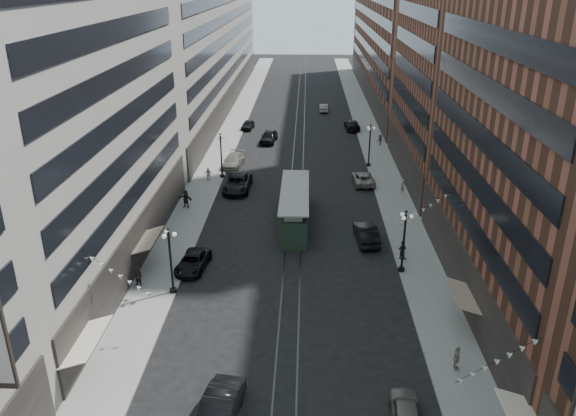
# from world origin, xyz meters

# --- Properties ---
(ground) EXTENTS (220.00, 220.00, 0.00)m
(ground) POSITION_xyz_m (0.00, 60.00, 0.00)
(ground) COLOR black
(ground) RESTS_ON ground
(sidewalk_west) EXTENTS (4.00, 180.00, 0.15)m
(sidewalk_west) POSITION_xyz_m (-11.00, 70.00, 0.07)
(sidewalk_west) COLOR gray
(sidewalk_west) RESTS_ON ground
(sidewalk_east) EXTENTS (4.00, 180.00, 0.15)m
(sidewalk_east) POSITION_xyz_m (11.00, 70.00, 0.07)
(sidewalk_east) COLOR gray
(sidewalk_east) RESTS_ON ground
(rail_west) EXTENTS (0.12, 180.00, 0.02)m
(rail_west) POSITION_xyz_m (-0.70, 70.00, 0.01)
(rail_west) COLOR #2D2D33
(rail_west) RESTS_ON ground
(rail_east) EXTENTS (0.12, 180.00, 0.02)m
(rail_east) POSITION_xyz_m (0.70, 70.00, 0.01)
(rail_east) COLOR #2D2D33
(rail_east) RESTS_ON ground
(building_west_mid) EXTENTS (8.00, 36.00, 28.00)m
(building_west_mid) POSITION_xyz_m (-17.00, 33.00, 14.00)
(building_west_mid) COLOR gray
(building_west_mid) RESTS_ON ground
(building_west_far) EXTENTS (8.00, 90.00, 26.00)m
(building_west_far) POSITION_xyz_m (-17.00, 96.00, 13.00)
(building_west_far) COLOR gray
(building_west_far) RESTS_ON ground
(building_east_mid) EXTENTS (8.00, 30.00, 24.00)m
(building_east_mid) POSITION_xyz_m (17.00, 28.00, 12.00)
(building_east_mid) COLOR brown
(building_east_mid) RESTS_ON ground
(building_east_far) EXTENTS (8.00, 72.00, 24.00)m
(building_east_far) POSITION_xyz_m (17.00, 105.00, 12.00)
(building_east_far) COLOR brown
(building_east_far) RESTS_ON ground
(lamppost_sw_far) EXTENTS (1.03, 1.14, 5.52)m
(lamppost_sw_far) POSITION_xyz_m (-9.20, 28.00, 3.10)
(lamppost_sw_far) COLOR black
(lamppost_sw_far) RESTS_ON sidewalk_west
(lamppost_sw_mid) EXTENTS (1.03, 1.14, 5.52)m
(lamppost_sw_mid) POSITION_xyz_m (-9.20, 55.00, 3.10)
(lamppost_sw_mid) COLOR black
(lamppost_sw_mid) RESTS_ON sidewalk_west
(lamppost_se_far) EXTENTS (1.03, 1.14, 5.52)m
(lamppost_se_far) POSITION_xyz_m (9.20, 32.00, 3.10)
(lamppost_se_far) COLOR black
(lamppost_se_far) RESTS_ON sidewalk_east
(lamppost_se_mid) EXTENTS (1.03, 1.14, 5.52)m
(lamppost_se_mid) POSITION_xyz_m (9.20, 60.00, 3.10)
(lamppost_se_mid) COLOR black
(lamppost_se_mid) RESTS_ON sidewalk_east
(streetcar) EXTENTS (2.79, 12.61, 3.49)m
(streetcar) POSITION_xyz_m (0.00, 41.83, 1.61)
(streetcar) COLOR #203325
(streetcar) RESTS_ON ground
(car_2) EXTENTS (2.76, 5.01, 1.33)m
(car_2) POSITION_xyz_m (-8.40, 32.00, 0.66)
(car_2) COLOR black
(car_2) RESTS_ON ground
(car_4) EXTENTS (2.04, 4.36, 1.44)m
(car_4) POSITION_xyz_m (6.80, 14.78, 0.72)
(car_4) COLOR #67645C
(car_4) RESTS_ON ground
(car_5) EXTENTS (2.54, 5.49, 1.74)m
(car_5) POSITION_xyz_m (-3.56, 14.39, 0.87)
(car_5) COLOR black
(car_5) RESTS_ON ground
(pedestrian_2) EXTENTS (0.98, 0.79, 1.78)m
(pedestrian_2) POSITION_xyz_m (-12.14, 28.67, 1.04)
(pedestrian_2) COLOR black
(pedestrian_2) RESTS_ON sidewalk_west
(pedestrian_4) EXTENTS (0.45, 0.99, 1.69)m
(pedestrian_4) POSITION_xyz_m (10.69, 19.36, 1.00)
(pedestrian_4) COLOR gray
(pedestrian_4) RESTS_ON sidewalk_east
(car_7) EXTENTS (3.08, 6.35, 1.74)m
(car_7) POSITION_xyz_m (-6.81, 50.87, 0.87)
(car_7) COLOR black
(car_7) RESTS_ON ground
(car_8) EXTENTS (2.84, 5.73, 1.60)m
(car_8) POSITION_xyz_m (-8.40, 59.42, 0.80)
(car_8) COLOR gray
(car_8) RESTS_ON ground
(car_9) EXTENTS (2.16, 4.29, 1.40)m
(car_9) POSITION_xyz_m (-8.40, 78.58, 0.70)
(car_9) COLOR black
(car_9) RESTS_ON ground
(car_10) EXTENTS (2.23, 5.27, 1.69)m
(car_10) POSITION_xyz_m (6.80, 37.76, 0.85)
(car_10) COLOR black
(car_10) RESTS_ON ground
(car_11) EXTENTS (2.63, 5.21, 1.41)m
(car_11) POSITION_xyz_m (7.90, 53.52, 0.71)
(car_11) COLOR gray
(car_11) RESTS_ON ground
(car_12) EXTENTS (2.49, 5.46, 1.55)m
(car_12) POSITION_xyz_m (8.40, 78.91, 0.77)
(car_12) COLOR black
(car_12) RESTS_ON ground
(car_13) EXTENTS (2.70, 5.47, 1.79)m
(car_13) POSITION_xyz_m (-4.50, 70.97, 0.90)
(car_13) COLOR black
(car_13) RESTS_ON ground
(car_14) EXTENTS (1.47, 4.20, 1.38)m
(car_14) POSITION_xyz_m (4.16, 91.55, 0.69)
(car_14) COLOR gray
(car_14) RESTS_ON ground
(pedestrian_5) EXTENTS (1.85, 1.16, 1.93)m
(pedestrian_5) POSITION_xyz_m (-11.68, 45.21, 1.12)
(pedestrian_5) COLOR black
(pedestrian_5) RESTS_ON sidewalk_west
(pedestrian_6) EXTENTS (0.97, 0.46, 1.65)m
(pedestrian_6) POSITION_xyz_m (-10.64, 53.59, 0.97)
(pedestrian_6) COLOR #A89B8B
(pedestrian_6) RESTS_ON sidewalk_west
(pedestrian_7) EXTENTS (0.94, 0.73, 1.70)m
(pedestrian_7) POSITION_xyz_m (9.56, 34.26, 1.00)
(pedestrian_7) COLOR black
(pedestrian_7) RESTS_ON sidewalk_east
(pedestrian_8) EXTENTS (0.72, 0.70, 1.67)m
(pedestrian_8) POSITION_xyz_m (12.03, 50.28, 0.98)
(pedestrian_8) COLOR gray
(pedestrian_8) RESTS_ON sidewalk_east
(pedestrian_9) EXTENTS (1.09, 0.68, 1.57)m
(pedestrian_9) POSITION_xyz_m (11.81, 69.50, 0.93)
(pedestrian_9) COLOR black
(pedestrian_9) RESTS_ON sidewalk_east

